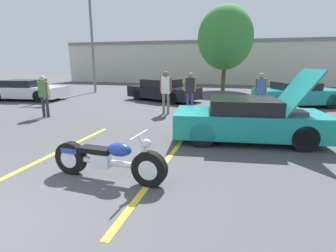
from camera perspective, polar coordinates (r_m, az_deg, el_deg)
name	(u,v)px	position (r m, az deg, el deg)	size (l,w,h in m)	color
parking_stripe_foreground	(53,154)	(7.04, -23.69, -5.60)	(0.12, 5.18, 0.01)	yellow
parking_stripe_middle	(163,166)	(5.76, -1.17, -8.62)	(0.12, 5.18, 0.01)	yellow
far_building	(209,61)	(29.56, 8.93, 13.79)	(32.00, 4.20, 4.40)	beige
light_pole	(92,28)	(20.72, -16.18, 19.85)	(1.21, 0.28, 8.44)	slate
tree_background	(225,38)	(21.90, 12.37, 18.24)	(4.25, 4.25, 6.50)	brown
motorcycle	(108,160)	(5.12, -12.98, -7.15)	(2.37, 0.70, 0.97)	black
show_car_hood_open	(249,120)	(7.75, 17.21, 1.30)	(4.28, 2.25, 2.03)	teal
parked_car_left_row	(27,90)	(17.85, -28.40, 6.87)	(4.45, 2.34, 1.19)	silver
parked_car_mid_row	(163,90)	(15.50, -1.11, 7.75)	(4.60, 3.30, 1.24)	black
parked_car_right_row	(297,95)	(14.88, 26.27, 6.17)	(4.49, 3.17, 1.23)	teal
spectator_near_motorcycle	(190,88)	(11.91, 4.83, 8.15)	(0.52, 0.23, 1.76)	#38476B
spectator_by_show_car	(260,90)	(12.08, 19.49, 7.49)	(0.52, 0.23, 1.76)	#333338
spectator_midground	(166,89)	(11.34, -0.47, 8.16)	(0.52, 0.24, 1.83)	gray
spectator_far_lot	(44,93)	(11.78, -25.42, 6.56)	(0.52, 0.22, 1.68)	#333338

